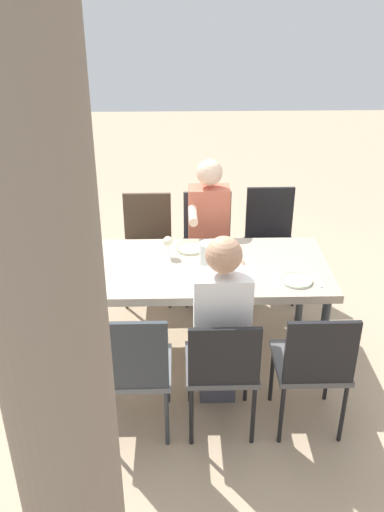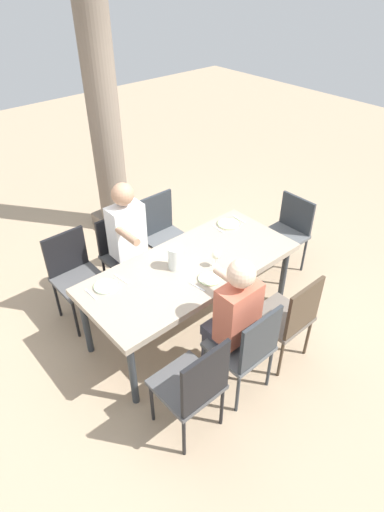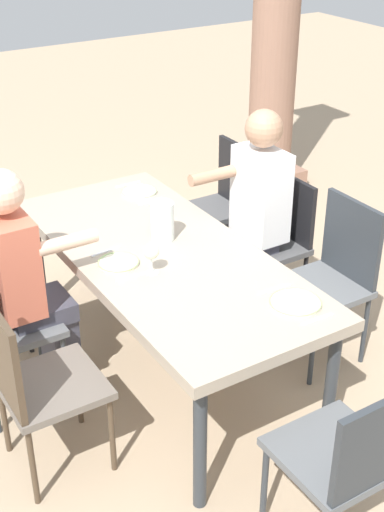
{
  "view_description": "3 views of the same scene",
  "coord_description": "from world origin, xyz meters",
  "px_view_note": "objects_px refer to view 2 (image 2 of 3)",
  "views": [
    {
      "loc": [
        0.07,
        3.49,
        2.66
      ],
      "look_at": [
        -0.02,
        0.04,
        0.84
      ],
      "focal_mm": 38.6,
      "sensor_mm": 36.0,
      "label": 1
    },
    {
      "loc": [
        -1.98,
        -2.26,
        3.06
      ],
      "look_at": [
        0.05,
        0.05,
        0.79
      ],
      "focal_mm": 29.66,
      "sensor_mm": 36.0,
      "label": 2
    },
    {
      "loc": [
        2.81,
        -1.57,
        2.5
      ],
      "look_at": [
        0.15,
        0.08,
        0.77
      ],
      "focal_mm": 49.85,
      "sensor_mm": 36.0,
      "label": 3
    }
  ],
  "objects_px": {
    "diner_woman_green": "(131,242)",
    "wine_glass_1": "(216,256)",
    "chair_mid_north": "(123,251)",
    "chair_head_east": "(288,230)",
    "plate_2": "(229,224)",
    "chair_east_north": "(163,231)",
    "stone_column_centre": "(104,116)",
    "chair_west_north": "(75,272)",
    "water_pitcher": "(175,259)",
    "diner_man_white": "(231,318)",
    "plate_0": "(106,286)",
    "plate_1": "(210,278)",
    "dining_table": "(191,271)",
    "chair_east_south": "(290,316)",
    "chair_mid_south": "(247,346)",
    "chair_west_south": "(194,385)"
  },
  "relations": [
    {
      "from": "chair_mid_south",
      "to": "diner_woman_green",
      "type": "xyz_separation_m",
      "value": [
        -0.0,
        1.56,
        0.18
      ]
    },
    {
      "from": "chair_west_south",
      "to": "plate_0",
      "type": "xyz_separation_m",
      "value": [
        0.0,
        1.12,
        0.2
      ]
    },
    {
      "from": "chair_east_north",
      "to": "stone_column_centre",
      "type": "xyz_separation_m",
      "value": [
        0.13,
        1.21,
        0.94
      ]
    },
    {
      "from": "dining_table",
      "to": "wine_glass_1",
      "type": "height_order",
      "value": "wine_glass_1"
    },
    {
      "from": "chair_mid_south",
      "to": "chair_east_south",
      "type": "bearing_deg",
      "value": -0.13
    },
    {
      "from": "diner_woman_green",
      "to": "plate_1",
      "type": "relative_size",
      "value": 6.38
    },
    {
      "from": "diner_woman_green",
      "to": "plate_1",
      "type": "height_order",
      "value": "diner_woman_green"
    },
    {
      "from": "chair_west_north",
      "to": "chair_east_north",
      "type": "xyz_separation_m",
      "value": [
        1.08,
        0.0,
        -0.0
      ]
    },
    {
      "from": "chair_east_south",
      "to": "wine_glass_1",
      "type": "distance_m",
      "value": 0.81
    },
    {
      "from": "chair_mid_north",
      "to": "wine_glass_1",
      "type": "distance_m",
      "value": 1.12
    },
    {
      "from": "chair_head_east",
      "to": "plate_2",
      "type": "distance_m",
      "value": 0.77
    },
    {
      "from": "stone_column_centre",
      "to": "chair_west_north",
      "type": "bearing_deg",
      "value": -134.86
    },
    {
      "from": "chair_west_north",
      "to": "chair_east_south",
      "type": "xyz_separation_m",
      "value": [
        1.08,
        -1.73,
        -0.01
      ]
    },
    {
      "from": "dining_table",
      "to": "plate_1",
      "type": "relative_size",
      "value": 9.69
    },
    {
      "from": "diner_woman_green",
      "to": "wine_glass_1",
      "type": "bearing_deg",
      "value": -68.25
    },
    {
      "from": "plate_0",
      "to": "plate_1",
      "type": "distance_m",
      "value": 0.88
    },
    {
      "from": "chair_mid_south",
      "to": "wine_glass_1",
      "type": "xyz_separation_m",
      "value": [
        0.33,
        0.71,
        0.32
      ]
    },
    {
      "from": "chair_west_south",
      "to": "chair_east_south",
      "type": "height_order",
      "value": "chair_west_south"
    },
    {
      "from": "chair_head_east",
      "to": "water_pitcher",
      "type": "distance_m",
      "value": 1.59
    },
    {
      "from": "dining_table",
      "to": "chair_west_south",
      "type": "height_order",
      "value": "chair_west_south"
    },
    {
      "from": "diner_woman_green",
      "to": "chair_east_south",
      "type": "bearing_deg",
      "value": -71.12
    },
    {
      "from": "chair_west_north",
      "to": "chair_east_north",
      "type": "relative_size",
      "value": 0.98
    },
    {
      "from": "dining_table",
      "to": "plate_2",
      "type": "distance_m",
      "value": 0.79
    },
    {
      "from": "dining_table",
      "to": "diner_man_white",
      "type": "xyz_separation_m",
      "value": [
        -0.18,
        -0.68,
        0.02
      ]
    },
    {
      "from": "stone_column_centre",
      "to": "plate_1",
      "type": "relative_size",
      "value": 14.32
    },
    {
      "from": "diner_woman_green",
      "to": "plate_2",
      "type": "height_order",
      "value": "diner_woman_green"
    },
    {
      "from": "chair_east_north",
      "to": "chair_west_south",
      "type": "bearing_deg",
      "value": -121.95
    },
    {
      "from": "chair_east_north",
      "to": "plate_1",
      "type": "distance_m",
      "value": 1.2
    },
    {
      "from": "chair_east_north",
      "to": "chair_east_south",
      "type": "distance_m",
      "value": 1.73
    },
    {
      "from": "chair_mid_north",
      "to": "plate_0",
      "type": "relative_size",
      "value": 4.06
    },
    {
      "from": "chair_west_north",
      "to": "wine_glass_1",
      "type": "bearing_deg",
      "value": -48.92
    },
    {
      "from": "chair_mid_north",
      "to": "stone_column_centre",
      "type": "bearing_deg",
      "value": 61.7
    },
    {
      "from": "chair_west_north",
      "to": "wine_glass_1",
      "type": "relative_size",
      "value": 5.73
    },
    {
      "from": "chair_mid_south",
      "to": "plate_2",
      "type": "relative_size",
      "value": 3.86
    },
    {
      "from": "dining_table",
      "to": "wine_glass_1",
      "type": "relative_size",
      "value": 12.65
    },
    {
      "from": "chair_mid_north",
      "to": "diner_man_white",
      "type": "bearing_deg",
      "value": -89.89
    },
    {
      "from": "stone_column_centre",
      "to": "plate_0",
      "type": "bearing_deg",
      "value": -123.43
    },
    {
      "from": "dining_table",
      "to": "water_pitcher",
      "type": "height_order",
      "value": "water_pitcher"
    },
    {
      "from": "wine_glass_1",
      "to": "water_pitcher",
      "type": "distance_m",
      "value": 0.36
    },
    {
      "from": "diner_man_white",
      "to": "chair_west_south",
      "type": "bearing_deg",
      "value": -161.21
    },
    {
      "from": "water_pitcher",
      "to": "chair_mid_south",
      "type": "bearing_deg",
      "value": -93.07
    },
    {
      "from": "stone_column_centre",
      "to": "plate_0",
      "type": "xyz_separation_m",
      "value": [
        -1.21,
        -1.83,
        -0.72
      ]
    },
    {
      "from": "water_pitcher",
      "to": "plate_0",
      "type": "bearing_deg",
      "value": 163.44
    },
    {
      "from": "chair_east_north",
      "to": "water_pitcher",
      "type": "relative_size",
      "value": 4.38
    },
    {
      "from": "chair_east_south",
      "to": "wine_glass_1",
      "type": "height_order",
      "value": "chair_east_south"
    },
    {
      "from": "chair_mid_north",
      "to": "diner_woman_green",
      "type": "distance_m",
      "value": 0.26
    },
    {
      "from": "chair_mid_north",
      "to": "plate_2",
      "type": "xyz_separation_m",
      "value": [
        0.92,
        -0.6,
        0.23
      ]
    },
    {
      "from": "diner_woman_green",
      "to": "water_pitcher",
      "type": "distance_m",
      "value": 0.64
    },
    {
      "from": "diner_man_white",
      "to": "plate_2",
      "type": "height_order",
      "value": "diner_man_white"
    },
    {
      "from": "chair_head_east",
      "to": "water_pitcher",
      "type": "relative_size",
      "value": 4.11
    }
  ]
}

